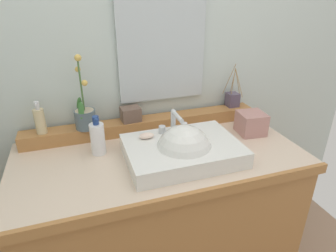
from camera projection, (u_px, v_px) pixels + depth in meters
The scene contains 12 objects.
wall_back at pixel (135, 50), 1.54m from camera, with size 2.82×0.20×2.57m, color silver.
vanity_cabinet at pixel (161, 226), 1.53m from camera, with size 1.32×0.64×0.89m.
back_ledge at pixel (145, 124), 1.54m from camera, with size 1.24×0.10×0.07m, color #AD733E.
sink_basin at pixel (183, 151), 1.28m from camera, with size 0.50×0.36×0.28m.
soap_bar at pixel (147, 136), 1.31m from camera, with size 0.07×0.04×0.02m, color beige.
potted_plant at pixel (85, 115), 1.40m from camera, with size 0.10×0.11×0.36m.
soap_dispenser at pixel (40, 120), 1.35m from camera, with size 0.05×0.05×0.16m.
reed_diffuser at pixel (232, 99), 1.68m from camera, with size 0.09×0.10×0.25m.
trinket_box at pixel (131, 114), 1.49m from camera, with size 0.10×0.08×0.07m, color brown.
lotion_bottle at pixel (98, 138), 1.31m from camera, with size 0.07×0.07×0.18m.
tissue_box at pixel (251, 123), 1.51m from camera, with size 0.13×0.13×0.11m, color tan.
mirror at pixel (162, 48), 1.46m from camera, with size 0.46×0.02×0.54m, color silver.
Camera 1 is at (-0.33, -1.11, 1.58)m, focal length 31.01 mm.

